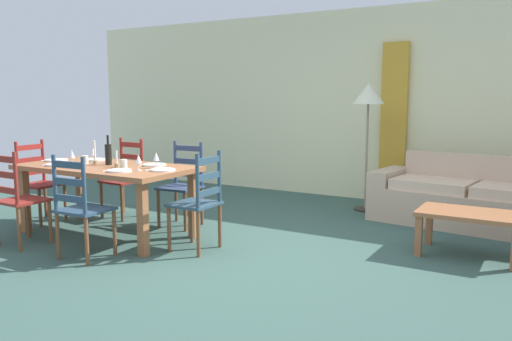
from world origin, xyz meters
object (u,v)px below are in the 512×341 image
at_px(dining_chair_far_right, 183,184).
at_px(coffee_table, 470,219).
at_px(dining_chair_head_west, 38,182).
at_px(dining_chair_near_right, 81,208).
at_px(wine_glass_near_right, 139,160).
at_px(dining_chair_near_left, 17,199).
at_px(couch, 476,201).
at_px(wine_glass_near_left, 72,155).
at_px(coffee_cup_primary, 124,164).
at_px(wine_glass_far_left, 93,152).
at_px(standing_lamp, 368,101).
at_px(dining_chair_far_left, 125,178).
at_px(coffee_cup_secondary, 85,160).
at_px(dining_table, 106,174).
at_px(wine_glass_far_right, 156,157).
at_px(dining_chair_head_east, 199,202).
at_px(wine_bottle, 108,154).

relative_size(dining_chair_far_right, coffee_table, 1.07).
xyz_separation_m(dining_chair_far_right, dining_chair_head_west, (-1.57, -0.72, 0.00)).
distance_m(dining_chair_near_right, dining_chair_far_right, 1.45).
bearing_deg(wine_glass_near_right, dining_chair_near_left, -148.74).
bearing_deg(couch, coffee_table, -85.77).
bearing_deg(wine_glass_near_left, coffee_cup_primary, 8.57).
bearing_deg(wine_glass_far_left, standing_lamp, 46.35).
bearing_deg(wine_glass_far_left, dining_chair_far_left, 103.50).
distance_m(wine_glass_near_right, coffee_cup_secondary, 0.88).
bearing_deg(wine_glass_near_left, dining_table, 25.49).
distance_m(wine_glass_far_right, coffee_table, 3.07).
height_order(dining_chair_head_east, coffee_cup_secondary, dining_chair_head_east).
distance_m(dining_chair_far_right, wine_glass_near_right, 0.95).
bearing_deg(wine_glass_far_right, coffee_table, 19.83).
relative_size(dining_chair_near_left, wine_glass_far_right, 5.96).
xyz_separation_m(wine_glass_near_right, coffee_cup_secondary, (-0.87, 0.10, -0.07)).
bearing_deg(dining_chair_head_east, dining_chair_head_west, -179.47).
bearing_deg(dining_chair_near_left, standing_lamp, 53.40).
bearing_deg(coffee_cup_secondary, dining_chair_far_right, 46.30).
height_order(dining_table, wine_bottle, wine_bottle).
bearing_deg(dining_chair_near_right, coffee_cup_secondary, 135.70).
bearing_deg(coffee_cup_primary, dining_chair_head_west, 177.03).
relative_size(dining_table, couch, 0.80).
relative_size(wine_bottle, wine_glass_near_left, 1.96).
bearing_deg(dining_chair_far_right, dining_table, -120.41).
xyz_separation_m(dining_table, standing_lamp, (1.99, 2.55, 0.75)).
relative_size(wine_glass_near_left, coffee_cup_secondary, 1.79).
distance_m(wine_glass_far_left, couch, 4.34).
distance_m(dining_chair_far_left, dining_chair_head_west, 0.99).
relative_size(dining_chair_near_right, dining_chair_far_right, 1.00).
bearing_deg(dining_chair_head_west, coffee_cup_secondary, -2.45).
xyz_separation_m(dining_chair_far_left, coffee_cup_secondary, (0.17, -0.76, 0.32)).
bearing_deg(dining_chair_head_west, wine_glass_near_right, -4.54).
bearing_deg(dining_chair_head_east, dining_chair_near_right, -135.18).
height_order(dining_chair_head_east, wine_glass_far_left, dining_chair_head_east).
relative_size(dining_chair_near_left, dining_chair_head_east, 1.00).
bearing_deg(dining_chair_near_right, coffee_cup_primary, 99.07).
height_order(dining_table, dining_chair_head_west, dining_chair_head_west).
bearing_deg(dining_chair_far_right, wine_glass_far_left, -140.64).
height_order(dining_chair_far_right, coffee_cup_secondary, dining_chair_far_right).
relative_size(dining_chair_head_east, wine_glass_far_left, 5.96).
relative_size(dining_chair_far_left, wine_glass_near_left, 5.96).
height_order(dining_chair_far_right, dining_chair_head_west, same).
bearing_deg(wine_glass_far_right, dining_chair_near_left, -140.40).
bearing_deg(coffee_table, dining_chair_near_right, -148.34).
bearing_deg(dining_chair_head_east, dining_chair_near_left, -154.41).
distance_m(coffee_cup_secondary, couch, 4.38).
xyz_separation_m(dining_chair_far_left, dining_chair_far_right, (0.90, -0.00, 0.00)).
bearing_deg(dining_chair_near_right, wine_glass_far_left, 131.43).
relative_size(wine_glass_far_left, coffee_cup_primary, 1.79).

